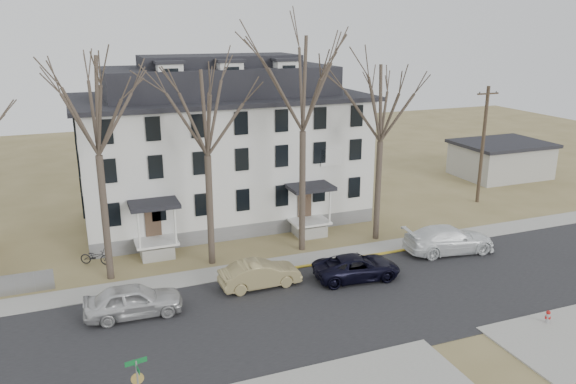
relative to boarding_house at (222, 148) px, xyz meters
name	(u,v)px	position (x,y,z in m)	size (l,w,h in m)	color
ground	(360,323)	(2.00, -17.95, -5.38)	(120.00, 120.00, 0.00)	olive
main_road	(341,305)	(2.00, -15.95, -5.38)	(120.00, 10.00, 0.04)	#27272A
far_sidewalk	(298,262)	(2.00, -9.95, -5.38)	(120.00, 2.00, 0.08)	#A09F97
yellow_curb	(376,256)	(7.00, -10.85, -5.38)	(14.00, 0.25, 0.06)	gold
boarding_house	(222,148)	(0.00, 0.00, 0.00)	(20.80, 12.36, 12.05)	slate
distant_building	(501,159)	(28.00, 2.05, -3.70)	(8.50, 6.50, 3.35)	#A09F97
tree_far_left	(93,99)	(-9.00, -8.15, 4.96)	(8.40, 8.40, 13.72)	#473B31
tree_mid_left	(206,107)	(-3.00, -8.15, 4.22)	(7.80, 7.80, 12.74)	#473B31
tree_center	(303,77)	(3.00, -8.15, 5.71)	(9.00, 9.00, 14.70)	#473B31
tree_mid_right	(382,98)	(8.50, -8.15, 4.22)	(7.80, 7.80, 12.74)	#473B31
utility_pole_far	(483,144)	(20.50, -3.95, -0.47)	(2.00, 0.28, 9.50)	#3D3023
car_silver	(134,301)	(-8.23, -13.18, -4.56)	(1.94, 4.83, 1.64)	silver
car_tan	(260,275)	(-1.29, -12.38, -4.63)	(1.58, 4.53, 1.49)	#9D8D5B
car_navy	(357,268)	(4.23, -13.41, -4.68)	(2.31, 5.01, 1.39)	black
car_white	(449,240)	(11.61, -12.04, -4.52)	(2.40, 5.89, 1.71)	white
bicycle_left	(95,257)	(-9.69, -5.89, -4.88)	(0.67, 1.92, 1.01)	black
fire_hydrant	(548,317)	(10.55, -21.34, -5.01)	(0.30, 0.28, 0.73)	#B7B7BA
street_sign	(138,383)	(-8.95, -21.57, -3.56)	(0.79, 0.79, 2.78)	gray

